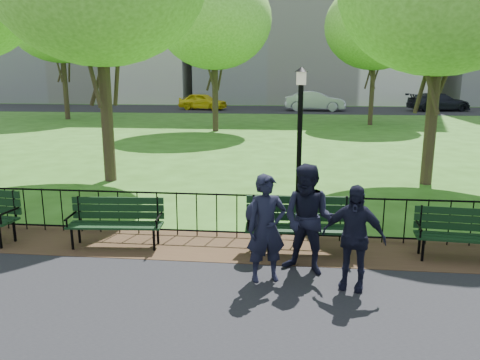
# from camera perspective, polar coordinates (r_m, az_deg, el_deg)

# --- Properties ---
(ground) EXTENTS (120.00, 120.00, 0.00)m
(ground) POSITION_cam_1_polar(r_m,az_deg,el_deg) (7.43, 5.65, -12.59)
(ground) COLOR #2E5616
(dirt_strip) EXTENTS (60.00, 1.60, 0.01)m
(dirt_strip) POSITION_cam_1_polar(r_m,az_deg,el_deg) (8.80, 5.78, -8.30)
(dirt_strip) COLOR #352615
(dirt_strip) RESTS_ON ground
(far_street) EXTENTS (70.00, 9.00, 0.01)m
(far_street) POSITION_cam_1_polar(r_m,az_deg,el_deg) (41.83, 6.28, 8.52)
(far_street) COLOR black
(far_street) RESTS_ON ground
(iron_fence) EXTENTS (24.06, 0.06, 1.00)m
(iron_fence) POSITION_cam_1_polar(r_m,az_deg,el_deg) (9.12, 5.88, -4.32)
(iron_fence) COLOR black
(iron_fence) RESTS_ON ground
(park_bench_main) EXTENTS (1.97, 0.70, 1.10)m
(park_bench_main) POSITION_cam_1_polar(r_m,az_deg,el_deg) (8.35, 4.92, -4.50)
(park_bench_main) COLOR black
(park_bench_main) RESTS_ON ground
(park_bench_left_a) EXTENTS (1.78, 0.67, 0.99)m
(park_bench_left_a) POSITION_cam_1_polar(r_m,az_deg,el_deg) (9.06, -14.85, -4.37)
(park_bench_left_a) COLOR black
(park_bench_left_a) RESTS_ON ground
(park_bench_right_a) EXTENTS (1.74, 0.67, 0.97)m
(park_bench_right_a) POSITION_cam_1_polar(r_m,az_deg,el_deg) (9.03, 25.91, -5.40)
(park_bench_right_a) COLOR black
(park_bench_right_a) RESTS_ON ground
(lamppost) EXTENTS (0.30, 0.30, 3.32)m
(lamppost) POSITION_cam_1_polar(r_m,az_deg,el_deg) (10.40, 7.27, 5.20)
(lamppost) COLOR black
(lamppost) RESTS_ON ground
(tree_far_c) EXTENTS (6.11, 6.11, 8.52)m
(tree_far_c) POSITION_cam_1_polar(r_m,az_deg,el_deg) (26.25, -3.15, 18.89)
(tree_far_c) COLOR #2D2116
(tree_far_c) RESTS_ON ground
(tree_far_e) EXTENTS (6.11, 6.11, 8.51)m
(tree_far_e) POSITION_cam_1_polar(r_m,az_deg,el_deg) (30.45, 16.25, 17.59)
(tree_far_e) COLOR #2D2116
(tree_far_e) RESTS_ON ground
(tree_far_w) EXTENTS (7.01, 7.01, 9.77)m
(tree_far_w) POSITION_cam_1_polar(r_m,az_deg,el_deg) (35.20, -21.13, 17.98)
(tree_far_w) COLOR #2D2116
(tree_far_w) RESTS_ON ground
(person_left) EXTENTS (0.71, 0.58, 1.70)m
(person_left) POSITION_cam_1_polar(r_m,az_deg,el_deg) (7.23, 3.24, -5.91)
(person_left) COLOR black
(person_left) RESTS_ON asphalt_path
(person_mid) EXTENTS (0.98, 0.75, 1.79)m
(person_mid) POSITION_cam_1_polar(r_m,az_deg,el_deg) (7.57, 8.34, -4.79)
(person_mid) COLOR black
(person_mid) RESTS_ON asphalt_path
(person_right) EXTENTS (1.01, 0.64, 1.61)m
(person_right) POSITION_cam_1_polar(r_m,az_deg,el_deg) (7.19, 13.66, -6.78)
(person_right) COLOR black
(person_right) RESTS_ON asphalt_path
(taxi) EXTENTS (4.51, 2.62, 1.44)m
(taxi) POSITION_cam_1_polar(r_m,az_deg,el_deg) (41.62, -4.55, 9.53)
(taxi) COLOR yellow
(taxi) RESTS_ON far_street
(sedan_silver) EXTENTS (5.12, 1.92, 1.67)m
(sedan_silver) POSITION_cam_1_polar(r_m,az_deg,el_deg) (40.75, 9.13, 9.50)
(sedan_silver) COLOR #ACAFB4
(sedan_silver) RESTS_ON far_street
(sedan_dark) EXTENTS (5.54, 3.15, 1.51)m
(sedan_dark) POSITION_cam_1_polar(r_m,az_deg,el_deg) (43.51, 23.05, 8.75)
(sedan_dark) COLOR black
(sedan_dark) RESTS_ON far_street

